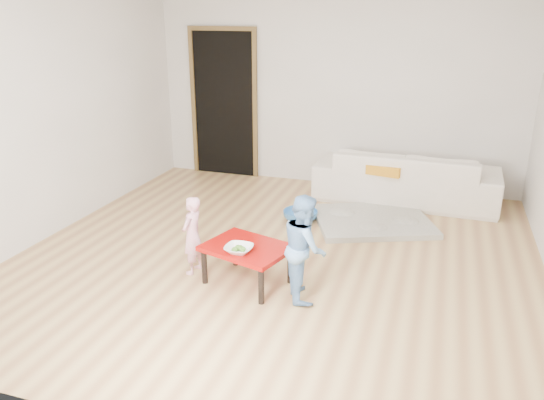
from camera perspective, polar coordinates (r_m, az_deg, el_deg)
The scene contains 13 objects.
floor at distance 5.34m, azimuth 0.67°, elevation -5.89°, with size 5.00×5.00×0.01m, color #A37346.
back_wall at distance 7.31m, azimuth 6.73°, elevation 11.63°, with size 5.00×0.02×2.60m, color silver.
left_wall at distance 6.14m, azimuth -22.42°, elevation 8.78°, with size 0.02×5.00×2.60m, color silver.
doorway at distance 7.81m, azimuth -5.13°, elevation 10.15°, with size 1.02×0.08×2.11m, color brown, non-canonical shape.
sofa at distance 6.95m, azimuth 14.23°, elevation 2.52°, with size 2.25×0.88×0.66m, color beige.
cushion at distance 6.66m, azimuth 12.16°, elevation 3.42°, with size 0.44×0.39×0.12m, color orange.
red_table at distance 4.75m, azimuth -2.67°, elevation -6.93°, with size 0.72×0.54×0.36m, color #980C08, non-canonical shape.
bowl at distance 4.54m, azimuth -3.59°, elevation -5.29°, with size 0.24×0.24×0.06m, color white.
broccoli at distance 4.54m, azimuth -3.59°, elevation -5.31°, with size 0.12×0.12×0.06m, color #2D5919, non-canonical shape.
child_pink at distance 4.91m, azimuth -8.57°, elevation -3.78°, with size 0.27×0.18×0.74m, color pink.
child_blue at distance 4.42m, azimuth 3.52°, elevation -5.09°, with size 0.44×0.35×0.91m, color #5594C5.
basin at distance 6.16m, azimuth 3.07°, elevation -1.72°, with size 0.40×0.40×0.13m, color #2F6DB1.
blanket at distance 6.20m, azimuth 10.78°, elevation -2.21°, with size 1.26×1.05×0.06m, color #B7B1A1, non-canonical shape.
Camera 1 is at (1.44, -4.60, 2.30)m, focal length 35.00 mm.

